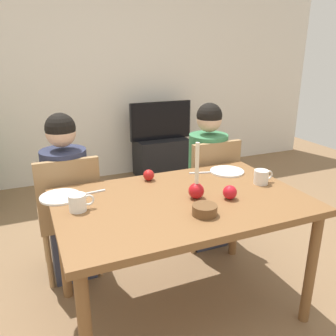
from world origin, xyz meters
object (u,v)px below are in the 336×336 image
Objects in this scene: dining_table at (182,212)px; apple_by_left_plate at (230,192)px; apple_near_candle at (149,175)px; candle_centerpiece at (196,187)px; plate_right at (227,171)px; person_left_child at (68,201)px; bowl_walnuts at (205,210)px; chair_right at (209,187)px; chair_left at (69,210)px; plate_left at (60,197)px; mug_left at (78,203)px; tv_stand at (161,157)px; person_right_child at (207,179)px; tv at (161,121)px; mug_right at (262,177)px.

apple_by_left_plate is (0.25, -0.11, 0.12)m from dining_table.
apple_near_candle is at bearing 125.28° from apple_by_left_plate.
candle_centerpiece reaches higher than plate_right.
person_left_child reaches higher than bowl_walnuts.
chair_right is 0.77× the size of person_left_child.
bowl_walnuts is at bearing -80.66° from apple_near_candle.
chair_left is 11.23× the size of apple_by_left_plate.
plate_right is at bearing -0.17° from plate_left.
candle_centerpiece reaches higher than plate_left.
person_left_child is 1.12m from apple_by_left_plate.
apple_by_left_plate reaches higher than dining_table.
mug_left is 0.56m from apple_near_candle.
person_left_child is 2.17m from tv_stand.
person_right_child is (0.00, 0.03, 0.06)m from chair_right.
person_right_child is 1.48× the size of tv.
person_left_child reaches higher than apple_near_candle.
chair_right is 1.73m from tv.
candle_centerpiece is at bearing -18.04° from dining_table.
chair_left is 0.07m from person_left_child.
chair_left is 1.09m from person_right_child.
person_left_child is 8.85× the size of mug_right.
bowl_walnuts is at bearing -155.77° from mug_right.
apple_by_left_plate is at bearing -111.33° from chair_right.
tv is at bearing 65.98° from apple_near_candle.
bowl_walnuts is (-0.50, -0.87, 0.21)m from person_right_child.
tv is (0.27, 1.69, 0.20)m from chair_right.
apple_by_left_plate reaches higher than apple_near_candle.
mug_right is at bearing -96.03° from tv_stand.
apple_near_candle is at bearing 112.11° from candle_centerpiece.
plate_right is at bearing 48.15° from bowl_walnuts.
chair_left is 0.95m from candle_centerpiece.
tv is 6.14× the size of bowl_walnuts.
plate_left is 1.22m from mug_right.
mug_left is at bearing -90.35° from person_left_child.
dining_table is at bearing 95.28° from bowl_walnuts.
candle_centerpiece is at bearing -124.00° from person_right_child.
mug_right is at bearing -3.15° from mug_left.
tv_stand is 4.84× the size of mug_right.
person_left_child is 8.72× the size of mug_left.
person_left_child is at bearing 160.78° from plate_right.
tv_stand is 2.80× the size of plate_left.
apple_by_left_plate is at bearing -42.88° from person_left_child.
person_right_child is at bearing 69.52° from apple_by_left_plate.
chair_right is at bearing 93.02° from mug_right.
bowl_walnuts is (-0.06, -0.20, -0.04)m from candle_centerpiece.
mug_left is at bearing -153.98° from chair_right.
bowl_walnuts reaches higher than plate_right.
bowl_walnuts is 0.58m from apple_near_candle.
plate_left is (-0.07, -0.32, 0.24)m from chair_left.
plate_right is (0.47, 0.28, 0.09)m from dining_table.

